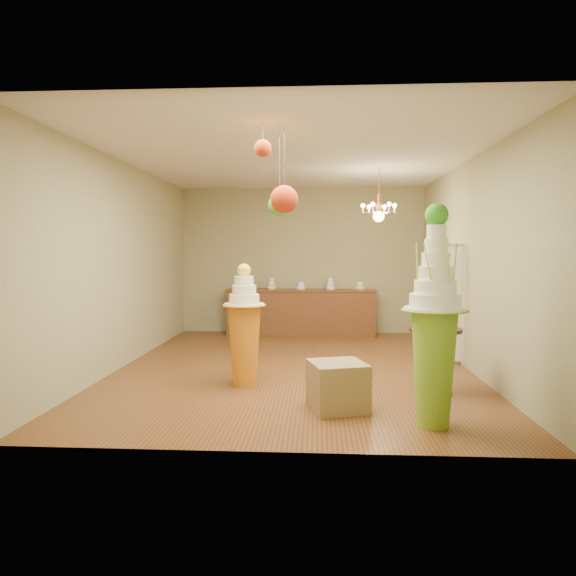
# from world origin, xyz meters

# --- Properties ---
(floor) EXTENTS (6.50, 6.50, 0.00)m
(floor) POSITION_xyz_m (0.00, 0.00, 0.00)
(floor) COLOR brown
(floor) RESTS_ON ground
(ceiling) EXTENTS (6.50, 6.50, 0.00)m
(ceiling) POSITION_xyz_m (0.00, 0.00, 3.00)
(ceiling) COLOR silver
(ceiling) RESTS_ON ground
(wall_back) EXTENTS (5.00, 0.04, 3.00)m
(wall_back) POSITION_xyz_m (0.00, 3.25, 1.50)
(wall_back) COLOR gray
(wall_back) RESTS_ON ground
(wall_front) EXTENTS (5.00, 0.04, 3.00)m
(wall_front) POSITION_xyz_m (0.00, -3.25, 1.50)
(wall_front) COLOR gray
(wall_front) RESTS_ON ground
(wall_left) EXTENTS (0.04, 6.50, 3.00)m
(wall_left) POSITION_xyz_m (-2.50, 0.00, 1.50)
(wall_left) COLOR gray
(wall_left) RESTS_ON ground
(wall_right) EXTENTS (0.04, 6.50, 3.00)m
(wall_right) POSITION_xyz_m (2.50, 0.00, 1.50)
(wall_right) COLOR gray
(wall_right) RESTS_ON ground
(pedestal_green) EXTENTS (0.78, 0.78, 2.14)m
(pedestal_green) POSITION_xyz_m (1.47, -2.50, 0.85)
(pedestal_green) COLOR #78AC26
(pedestal_green) RESTS_ON floor
(pedestal_orange) EXTENTS (0.61, 0.61, 1.54)m
(pedestal_orange) POSITION_xyz_m (-0.57, -1.08, 0.64)
(pedestal_orange) COLOR orange
(pedestal_orange) RESTS_ON floor
(burlap_riser) EXTENTS (0.69, 0.69, 0.51)m
(burlap_riser) POSITION_xyz_m (0.56, -2.03, 0.25)
(burlap_riser) COLOR olive
(burlap_riser) RESTS_ON floor
(sideboard) EXTENTS (3.04, 0.54, 1.16)m
(sideboard) POSITION_xyz_m (0.00, 2.97, 0.48)
(sideboard) COLOR brown
(sideboard) RESTS_ON floor
(shelving_unit) EXTENTS (0.33, 1.20, 1.80)m
(shelving_unit) POSITION_xyz_m (2.34, 0.80, 0.90)
(shelving_unit) COLOR silver
(shelving_unit) RESTS_ON floor
(round_table) EXTENTS (0.62, 0.62, 0.79)m
(round_table) POSITION_xyz_m (1.74, -1.35, 0.51)
(round_table) COLOR black
(round_table) RESTS_ON floor
(vase) EXTENTS (0.22, 0.22, 0.18)m
(vase) POSITION_xyz_m (1.74, -1.35, 0.87)
(vase) COLOR silver
(vase) RESTS_ON round_table
(pom_red_left) EXTENTS (0.30, 0.30, 0.91)m
(pom_red_left) POSITION_xyz_m (-0.02, -1.91, 2.24)
(pom_red_left) COLOR #3B372A
(pom_red_left) RESTS_ON ceiling
(pom_green_mid) EXTENTS (0.25, 0.25, 0.92)m
(pom_green_mid) POSITION_xyz_m (-0.08, -1.67, 2.21)
(pom_green_mid) COLOR #3B372A
(pom_green_mid) RESTS_ON ceiling
(pom_red_right) EXTENTS (0.17, 0.17, 0.36)m
(pom_red_right) POSITION_xyz_m (-0.21, -2.18, 2.73)
(pom_red_right) COLOR #3B372A
(pom_red_right) RESTS_ON ceiling
(chandelier) EXTENTS (0.61, 0.61, 0.85)m
(chandelier) POSITION_xyz_m (1.31, 0.86, 2.30)
(chandelier) COLOR #C17744
(chandelier) RESTS_ON ceiling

